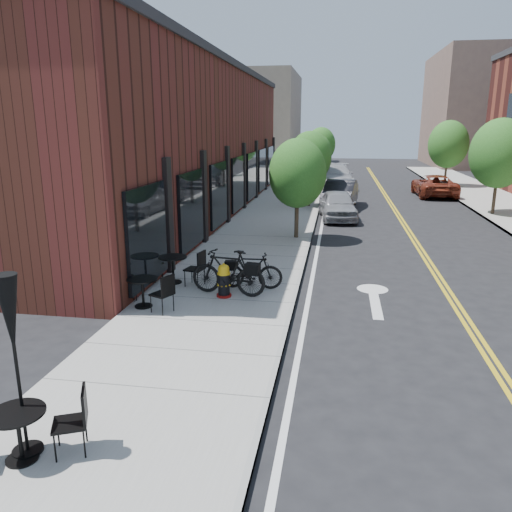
{
  "coord_description": "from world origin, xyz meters",
  "views": [
    {
      "loc": [
        0.94,
        -10.14,
        4.39
      ],
      "look_at": [
        -1.15,
        2.56,
        1.0
      ],
      "focal_mm": 35.0,
      "sensor_mm": 36.0,
      "label": 1
    }
  ],
  "objects_px": {
    "fire_hydrant": "(224,281)",
    "parked_car_b": "(340,194)",
    "bistro_set_c": "(173,266)",
    "bicycle_left": "(228,272)",
    "parked_car_a": "(338,205)",
    "bistro_set_b": "(143,288)",
    "parked_car_c": "(336,176)",
    "bistro_set_a": "(18,429)",
    "patio_umbrella": "(12,328)",
    "parked_car_far": "(434,186)",
    "bicycle_right": "(251,270)"
  },
  "relations": [
    {
      "from": "bicycle_right",
      "to": "bistro_set_c",
      "type": "xyz_separation_m",
      "value": [
        -2.23,
        0.14,
        -0.01
      ]
    },
    {
      "from": "bistro_set_a",
      "to": "parked_car_b",
      "type": "height_order",
      "value": "parked_car_b"
    },
    {
      "from": "fire_hydrant",
      "to": "patio_umbrella",
      "type": "bearing_deg",
      "value": -91.52
    },
    {
      "from": "bicycle_right",
      "to": "bistro_set_c",
      "type": "bearing_deg",
      "value": 83.6
    },
    {
      "from": "bistro_set_a",
      "to": "bistro_set_c",
      "type": "distance_m",
      "value": 7.65
    },
    {
      "from": "parked_car_b",
      "to": "bistro_set_c",
      "type": "bearing_deg",
      "value": -100.07
    },
    {
      "from": "fire_hydrant",
      "to": "bistro_set_a",
      "type": "xyz_separation_m",
      "value": [
        -1.18,
        -6.75,
        0.04
      ]
    },
    {
      "from": "bistro_set_a",
      "to": "parked_car_far",
      "type": "bearing_deg",
      "value": 45.93
    },
    {
      "from": "bistro_set_a",
      "to": "bicycle_right",
      "type": "bearing_deg",
      "value": 52.36
    },
    {
      "from": "bistro_set_c",
      "to": "parked_car_a",
      "type": "height_order",
      "value": "parked_car_a"
    },
    {
      "from": "parked_car_a",
      "to": "parked_car_c",
      "type": "xyz_separation_m",
      "value": [
        -0.18,
        12.61,
        0.13
      ]
    },
    {
      "from": "bistro_set_b",
      "to": "parked_car_a",
      "type": "height_order",
      "value": "parked_car_a"
    },
    {
      "from": "fire_hydrant",
      "to": "parked_car_far",
      "type": "xyz_separation_m",
      "value": [
        8.8,
        21.2,
        0.15
      ]
    },
    {
      "from": "bistro_set_c",
      "to": "parked_car_c",
      "type": "xyz_separation_m",
      "value": [
        4.29,
        23.87,
        0.21
      ]
    },
    {
      "from": "fire_hydrant",
      "to": "parked_car_c",
      "type": "bearing_deg",
      "value": 92.78
    },
    {
      "from": "parked_car_c",
      "to": "parked_car_far",
      "type": "relative_size",
      "value": 1.15
    },
    {
      "from": "fire_hydrant",
      "to": "bistro_set_b",
      "type": "relative_size",
      "value": 0.51
    },
    {
      "from": "patio_umbrella",
      "to": "parked_car_far",
      "type": "bearing_deg",
      "value": 70.2
    },
    {
      "from": "bicycle_right",
      "to": "bicycle_left",
      "type": "bearing_deg",
      "value": 137.09
    },
    {
      "from": "parked_car_a",
      "to": "bicycle_left",
      "type": "bearing_deg",
      "value": -108.47
    },
    {
      "from": "bicycle_right",
      "to": "parked_car_far",
      "type": "distance_m",
      "value": 22.03
    },
    {
      "from": "bistro_set_b",
      "to": "parked_car_far",
      "type": "distance_m",
      "value": 24.62
    },
    {
      "from": "bistro_set_b",
      "to": "parked_car_b",
      "type": "distance_m",
      "value": 17.4
    },
    {
      "from": "bistro_set_b",
      "to": "parked_car_b",
      "type": "relative_size",
      "value": 0.38
    },
    {
      "from": "bicycle_right",
      "to": "parked_car_c",
      "type": "distance_m",
      "value": 24.1
    },
    {
      "from": "fire_hydrant",
      "to": "parked_car_b",
      "type": "xyz_separation_m",
      "value": [
        2.91,
        15.71,
        0.21
      ]
    },
    {
      "from": "bistro_set_b",
      "to": "parked_car_far",
      "type": "height_order",
      "value": "parked_car_far"
    },
    {
      "from": "fire_hydrant",
      "to": "parked_car_c",
      "type": "xyz_separation_m",
      "value": [
        2.64,
        24.76,
        0.28
      ]
    },
    {
      "from": "bicycle_left",
      "to": "parked_car_b",
      "type": "height_order",
      "value": "parked_car_b"
    },
    {
      "from": "bistro_set_b",
      "to": "parked_car_c",
      "type": "relative_size",
      "value": 0.31
    },
    {
      "from": "bicycle_left",
      "to": "bistro_set_c",
      "type": "distance_m",
      "value": 1.88
    },
    {
      "from": "parked_car_b",
      "to": "parked_car_far",
      "type": "xyz_separation_m",
      "value": [
        5.89,
        5.48,
        -0.06
      ]
    },
    {
      "from": "parked_car_c",
      "to": "bistro_set_c",
      "type": "bearing_deg",
      "value": -102.38
    },
    {
      "from": "patio_umbrella",
      "to": "parked_car_far",
      "type": "relative_size",
      "value": 0.51
    },
    {
      "from": "parked_car_b",
      "to": "parked_car_far",
      "type": "distance_m",
      "value": 8.04
    },
    {
      "from": "bistro_set_c",
      "to": "bistro_set_b",
      "type": "bearing_deg",
      "value": -81.24
    },
    {
      "from": "bistro_set_c",
      "to": "parked_car_a",
      "type": "xyz_separation_m",
      "value": [
        4.46,
        11.26,
        0.07
      ]
    },
    {
      "from": "parked_car_far",
      "to": "parked_car_b",
      "type": "bearing_deg",
      "value": 41.77
    },
    {
      "from": "parked_car_b",
      "to": "parked_car_far",
      "type": "height_order",
      "value": "parked_car_b"
    },
    {
      "from": "bistro_set_a",
      "to": "bistro_set_b",
      "type": "xyz_separation_m",
      "value": [
        -0.58,
        5.7,
        0.01
      ]
    },
    {
      "from": "bistro_set_c",
      "to": "patio_umbrella",
      "type": "relative_size",
      "value": 0.75
    },
    {
      "from": "bicycle_right",
      "to": "bistro_set_c",
      "type": "relative_size",
      "value": 0.9
    },
    {
      "from": "bicycle_right",
      "to": "bistro_set_b",
      "type": "xyz_separation_m",
      "value": [
        -2.34,
        -1.8,
        -0.04
      ]
    },
    {
      "from": "parked_car_b",
      "to": "parked_car_c",
      "type": "xyz_separation_m",
      "value": [
        -0.27,
        9.04,
        0.08
      ]
    },
    {
      "from": "bicycle_left",
      "to": "bistro_set_c",
      "type": "xyz_separation_m",
      "value": [
        -1.73,
        0.73,
        -0.11
      ]
    },
    {
      "from": "bistro_set_c",
      "to": "parked_car_c",
      "type": "distance_m",
      "value": 24.25
    },
    {
      "from": "bistro_set_b",
      "to": "patio_umbrella",
      "type": "xyz_separation_m",
      "value": [
        0.55,
        -5.54,
        1.33
      ]
    },
    {
      "from": "bistro_set_a",
      "to": "bistro_set_b",
      "type": "bearing_deg",
      "value": 71.38
    },
    {
      "from": "parked_car_a",
      "to": "parked_car_far",
      "type": "height_order",
      "value": "parked_car_a"
    },
    {
      "from": "bistro_set_c",
      "to": "parked_car_a",
      "type": "relative_size",
      "value": 0.46
    }
  ]
}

